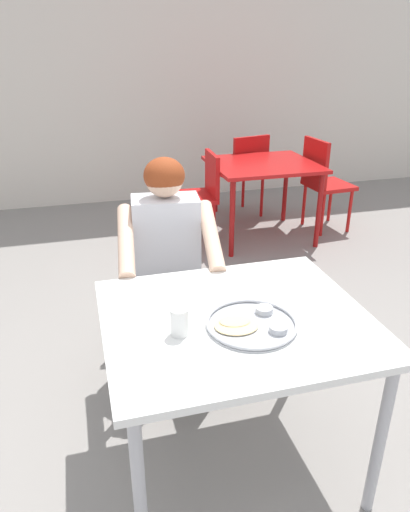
{
  "coord_description": "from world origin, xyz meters",
  "views": [
    {
      "loc": [
        -0.43,
        -1.46,
        1.69
      ],
      "look_at": [
        0.04,
        0.25,
        0.88
      ],
      "focal_mm": 33.31,
      "sensor_mm": 36.0,
      "label": 1
    }
  ],
  "objects_px": {
    "chair_foreground": "(165,276)",
    "chair_red_left": "(199,191)",
    "diner_foreground": "(168,254)",
    "table_background_red": "(263,172)",
    "chair_red_far": "(244,169)",
    "thali_tray": "(252,323)",
    "drinking_cup": "(179,321)",
    "table_foreground": "(236,334)",
    "chair_red_right": "(323,178)"
  },
  "relations": [
    {
      "from": "chair_red_right",
      "to": "table_background_red",
      "type": "bearing_deg",
      "value": -176.41
    },
    {
      "from": "table_background_red",
      "to": "chair_red_right",
      "type": "bearing_deg",
      "value": 3.59
    },
    {
      "from": "drinking_cup",
      "to": "chair_foreground",
      "type": "height_order",
      "value": "drinking_cup"
    },
    {
      "from": "table_foreground",
      "to": "table_background_red",
      "type": "bearing_deg",
      "value": 66.12
    },
    {
      "from": "chair_foreground",
      "to": "chair_red_left",
      "type": "bearing_deg",
      "value": 68.64
    },
    {
      "from": "diner_foreground",
      "to": "thali_tray",
      "type": "bearing_deg",
      "value": -78.7
    },
    {
      "from": "thali_tray",
      "to": "table_background_red",
      "type": "xyz_separation_m",
      "value": [
        1.04,
        2.5,
        -0.12
      ]
    },
    {
      "from": "diner_foreground",
      "to": "chair_red_far",
      "type": "distance_m",
      "value": 2.61
    },
    {
      "from": "table_foreground",
      "to": "table_background_red",
      "type": "xyz_separation_m",
      "value": [
        1.07,
        2.42,
        -0.03
      ]
    },
    {
      "from": "table_foreground",
      "to": "drinking_cup",
      "type": "distance_m",
      "value": 0.28
    },
    {
      "from": "diner_foreground",
      "to": "chair_red_right",
      "type": "bearing_deg",
      "value": 43.86
    },
    {
      "from": "table_foreground",
      "to": "drinking_cup",
      "type": "relative_size",
      "value": 9.63
    },
    {
      "from": "diner_foreground",
      "to": "table_background_red",
      "type": "relative_size",
      "value": 1.28
    },
    {
      "from": "chair_foreground",
      "to": "chair_red_left",
      "type": "relative_size",
      "value": 0.98
    },
    {
      "from": "table_background_red",
      "to": "thali_tray",
      "type": "bearing_deg",
      "value": -112.57
    },
    {
      "from": "chair_red_right",
      "to": "table_foreground",
      "type": "bearing_deg",
      "value": -124.59
    },
    {
      "from": "table_background_red",
      "to": "chair_red_right",
      "type": "relative_size",
      "value": 1.05
    },
    {
      "from": "chair_red_right",
      "to": "diner_foreground",
      "type": "bearing_deg",
      "value": -136.14
    },
    {
      "from": "thali_tray",
      "to": "drinking_cup",
      "type": "height_order",
      "value": "drinking_cup"
    },
    {
      "from": "table_foreground",
      "to": "thali_tray",
      "type": "bearing_deg",
      "value": -67.13
    },
    {
      "from": "table_foreground",
      "to": "diner_foreground",
      "type": "distance_m",
      "value": 0.72
    },
    {
      "from": "chair_foreground",
      "to": "diner_foreground",
      "type": "distance_m",
      "value": 0.32
    },
    {
      "from": "table_background_red",
      "to": "chair_red_right",
      "type": "height_order",
      "value": "chair_red_right"
    },
    {
      "from": "chair_foreground",
      "to": "chair_red_far",
      "type": "bearing_deg",
      "value": 59.79
    },
    {
      "from": "drinking_cup",
      "to": "chair_red_far",
      "type": "distance_m",
      "value": 3.35
    },
    {
      "from": "drinking_cup",
      "to": "chair_foreground",
      "type": "distance_m",
      "value": 1.04
    },
    {
      "from": "table_foreground",
      "to": "thali_tray",
      "type": "distance_m",
      "value": 0.12
    },
    {
      "from": "diner_foreground",
      "to": "table_background_red",
      "type": "xyz_separation_m",
      "value": [
        1.19,
        1.71,
        -0.08
      ]
    },
    {
      "from": "diner_foreground",
      "to": "chair_red_left",
      "type": "relative_size",
      "value": 1.44
    },
    {
      "from": "thali_tray",
      "to": "table_background_red",
      "type": "relative_size",
      "value": 0.37
    },
    {
      "from": "chair_red_far",
      "to": "diner_foreground",
      "type": "bearing_deg",
      "value": -118.19
    },
    {
      "from": "diner_foreground",
      "to": "chair_red_far",
      "type": "height_order",
      "value": "diner_foreground"
    },
    {
      "from": "table_foreground",
      "to": "drinking_cup",
      "type": "bearing_deg",
      "value": -165.71
    },
    {
      "from": "thali_tray",
      "to": "chair_red_left",
      "type": "distance_m",
      "value": 2.55
    },
    {
      "from": "diner_foreground",
      "to": "table_foreground",
      "type": "bearing_deg",
      "value": -80.06
    },
    {
      "from": "table_background_red",
      "to": "chair_red_far",
      "type": "bearing_deg",
      "value": 86.7
    },
    {
      "from": "diner_foreground",
      "to": "chair_red_far",
      "type": "xyz_separation_m",
      "value": [
        1.23,
        2.29,
        -0.2
      ]
    },
    {
      "from": "table_foreground",
      "to": "chair_foreground",
      "type": "relative_size",
      "value": 1.26
    },
    {
      "from": "chair_foreground",
      "to": "diner_foreground",
      "type": "relative_size",
      "value": 0.68
    },
    {
      "from": "thali_tray",
      "to": "chair_red_far",
      "type": "relative_size",
      "value": 0.4
    },
    {
      "from": "thali_tray",
      "to": "table_foreground",
      "type": "bearing_deg",
      "value": 112.87
    },
    {
      "from": "table_foreground",
      "to": "chair_red_right",
      "type": "distance_m",
      "value": 2.99
    },
    {
      "from": "table_background_red",
      "to": "chair_red_left",
      "type": "xyz_separation_m",
      "value": [
        -0.59,
        0.0,
        -0.14
      ]
    },
    {
      "from": "table_background_red",
      "to": "chair_red_left",
      "type": "relative_size",
      "value": 1.12
    },
    {
      "from": "chair_foreground",
      "to": "table_background_red",
      "type": "distance_m",
      "value": 1.91
    },
    {
      "from": "table_foreground",
      "to": "drinking_cup",
      "type": "height_order",
      "value": "drinking_cup"
    },
    {
      "from": "thali_tray",
      "to": "table_background_red",
      "type": "height_order",
      "value": "thali_tray"
    },
    {
      "from": "chair_red_left",
      "to": "diner_foreground",
      "type": "bearing_deg",
      "value": -109.45
    },
    {
      "from": "table_background_red",
      "to": "chair_red_far",
      "type": "distance_m",
      "value": 0.6
    },
    {
      "from": "thali_tray",
      "to": "drinking_cup",
      "type": "xyz_separation_m",
      "value": [
        -0.27,
        0.02,
        0.04
      ]
    }
  ]
}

